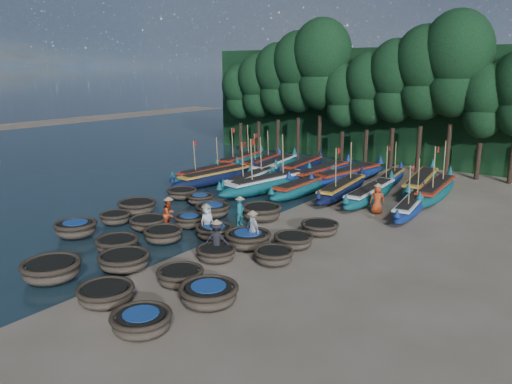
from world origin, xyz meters
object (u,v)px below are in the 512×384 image
Objects in this scene: coracle_6 at (117,244)px; long_boat_8 at (411,206)px; coracle_7 at (124,261)px; coracle_21 at (200,199)px; coracle_18 at (248,239)px; long_boat_15 at (389,179)px; coracle_9 at (209,294)px; fisherman_0 at (207,220)px; coracle_4 at (141,321)px; long_boat_2 at (216,177)px; long_boat_17 at (436,190)px; fisherman_6 at (377,198)px; long_boat_16 at (421,183)px; fisherman_3 at (217,239)px; long_boat_5 at (305,186)px; coracle_10 at (115,218)px; fisherman_4 at (253,229)px; long_boat_13 at (321,173)px; coracle_13 at (216,253)px; long_boat_9 at (240,160)px; coracle_2 at (51,270)px; long_boat_3 at (252,179)px; long_boat_1 at (207,173)px; coracle_8 at (180,276)px; fisherman_2 at (169,214)px; coracle_11 at (148,223)px; coracle_15 at (137,207)px; long_boat_4 at (268,184)px; coracle_17 at (214,231)px; coracle_22 at (213,210)px; long_boat_12 at (302,166)px; coracle_3 at (106,294)px; long_boat_11 at (274,166)px; coracle_14 at (274,256)px; coracle_5 at (76,228)px; coracle_23 at (261,212)px; coracle_24 at (320,228)px; long_boat_14 at (348,175)px; long_boat_7 at (370,193)px.

coracle_6 is 16.71m from long_boat_8.
coracle_7 is 1.32× the size of coracle_21.
long_boat_8 is (11.30, 5.83, 0.13)m from coracle_21.
long_boat_15 is (0.48, 16.11, 0.03)m from coracle_18.
coracle_9 is 1.24× the size of fisherman_0.
long_boat_2 is at bearing 124.46° from coracle_4.
long_boat_17 is 5.69m from fisherman_6.
long_boat_16 is 4.79× the size of fisherman_3.
long_boat_5 is at bearing -145.58° from long_boat_16.
fisherman_6 is (3.00, 10.79, 0.04)m from fisherman_3.
fisherman_4 reaches higher than coracle_10.
coracle_10 is 0.21× the size of long_boat_13.
fisherman_3 is (-0.24, 0.36, 0.52)m from coracle_13.
long_boat_16 is (15.51, 0.47, 0.06)m from long_boat_9.
long_boat_2 is (-5.87, 16.79, 0.08)m from coracle_2.
coracle_21 is 0.89× the size of fisherman_3.
coracle_18 is at bearing -61.60° from long_boat_3.
long_boat_5 is 4.49m from long_boat_13.
long_boat_1 is 8.66m from long_boat_13.
fisherman_2 is at bearing 139.57° from coracle_8.
long_boat_5 reaches higher than coracle_11.
long_boat_3 reaches higher than coracle_4.
coracle_15 reaches higher than coracle_9.
long_boat_2 is 0.93× the size of long_boat_4.
coracle_6 reaches higher than coracle_17.
coracle_8 is 17.39m from long_boat_2.
long_boat_16 is at bearing 80.59° from coracle_13.
long_boat_12 is (-2.38, 13.65, 0.10)m from coracle_22.
coracle_3 is at bearing -156.47° from fisherman_0.
coracle_6 is at bearing -76.50° from long_boat_4.
long_boat_11 is at bearing 118.66° from coracle_9.
coracle_8 is 1.16× the size of coracle_14.
coracle_3 is 18.26m from long_boat_5.
coracle_3 is 8.16m from coracle_5.
long_boat_15 reaches higher than coracle_10.
coracle_18 is 8.31m from coracle_21.
long_boat_15 is at bearing -94.87° from fisherman_6.
long_boat_8 is 13.95m from fisherman_2.
coracle_17 is 0.89× the size of coracle_22.
fisherman_0 is (8.91, -9.90, 0.38)m from long_boat_1.
long_boat_15 is at bearing -1.84° from long_boat_11.
coracle_10 is at bearing -130.33° from long_boat_16.
coracle_24 is at bearing -3.21° from coracle_23.
coracle_10 is at bearing 22.86° from fisherman_6.
long_boat_8 reaches higher than long_boat_15.
long_boat_2 is (-9.77, 11.23, 0.20)m from coracle_13.
coracle_4 is 0.28× the size of long_boat_13.
long_boat_14 is at bearing 70.54° from long_boat_4.
long_boat_14 is at bearing 102.88° from coracle_9.
coracle_2 is at bearing -108.39° from long_boat_7.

